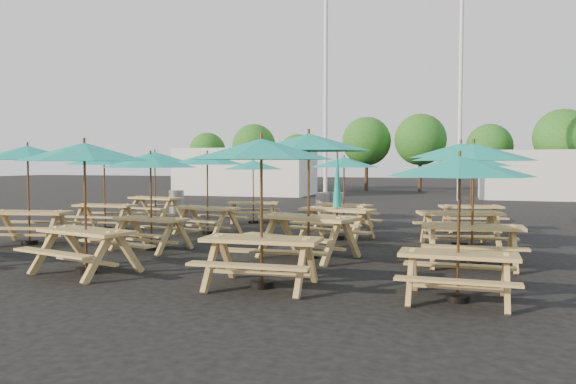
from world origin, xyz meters
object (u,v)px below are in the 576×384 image
(picnic_unit_5, at_px, (151,165))
(picnic_unit_6, at_px, (207,163))
(picnic_unit_8, at_px, (261,156))
(waste_bin_2, at_px, (329,205))
(picnic_unit_14, at_px, (461,156))
(picnic_unit_15, at_px, (472,164))
(waste_bin_0, at_px, (176,202))
(picnic_unit_10, at_px, (337,201))
(picnic_unit_13, at_px, (473,158))
(picnic_unit_9, at_px, (309,148))
(waste_bin_3, at_px, (335,205))
(waste_bin_1, at_px, (324,206))
(picnic_unit_12, at_px, (459,173))
(picnic_unit_11, at_px, (344,166))
(picnic_unit_7, at_px, (253,168))
(picnic_unit_4, at_px, (84,158))
(picnic_unit_2, at_px, (104,163))
(picnic_unit_3, at_px, (155,160))
(picnic_unit_1, at_px, (28,158))

(picnic_unit_5, height_order, picnic_unit_6, picnic_unit_6)
(picnic_unit_8, relative_size, waste_bin_2, 2.65)
(picnic_unit_5, relative_size, picnic_unit_14, 0.85)
(picnic_unit_15, bearing_deg, waste_bin_2, 137.82)
(picnic_unit_14, xyz_separation_m, waste_bin_0, (-10.36, 5.41, -1.65))
(picnic_unit_10, xyz_separation_m, waste_bin_2, (-1.56, 5.53, -0.52))
(picnic_unit_13, relative_size, waste_bin_0, 2.63)
(waste_bin_0, bearing_deg, picnic_unit_15, -12.19)
(picnic_unit_9, height_order, waste_bin_3, picnic_unit_9)
(picnic_unit_13, xyz_separation_m, waste_bin_1, (-4.85, 7.98, -1.58))
(picnic_unit_5, xyz_separation_m, picnic_unit_12, (6.57, -2.77, -0.09))
(picnic_unit_12, bearing_deg, picnic_unit_9, 136.45)
(picnic_unit_6, relative_size, picnic_unit_13, 1.12)
(picnic_unit_5, distance_m, picnic_unit_9, 3.62)
(picnic_unit_6, bearing_deg, waste_bin_3, 81.50)
(picnic_unit_10, xyz_separation_m, picnic_unit_15, (3.22, 2.87, 0.93))
(picnic_unit_8, relative_size, picnic_unit_13, 1.01)
(picnic_unit_11, distance_m, waste_bin_0, 7.61)
(picnic_unit_14, bearing_deg, picnic_unit_11, 124.66)
(waste_bin_1, height_order, waste_bin_3, same)
(picnic_unit_6, bearing_deg, picnic_unit_7, 101.47)
(picnic_unit_4, bearing_deg, waste_bin_3, 94.21)
(picnic_unit_5, distance_m, waste_bin_2, 8.77)
(picnic_unit_15, xyz_separation_m, waste_bin_0, (-10.62, 2.29, -1.44))
(picnic_unit_2, bearing_deg, waste_bin_3, 39.63)
(picnic_unit_9, bearing_deg, picnic_unit_2, 176.49)
(waste_bin_0, bearing_deg, picnic_unit_9, -46.97)
(picnic_unit_10, relative_size, picnic_unit_12, 1.15)
(picnic_unit_8, relative_size, picnic_unit_11, 0.91)
(picnic_unit_3, distance_m, picnic_unit_10, 7.52)
(picnic_unit_8, relative_size, waste_bin_1, 2.65)
(picnic_unit_1, height_order, picnic_unit_15, picnic_unit_1)
(picnic_unit_11, bearing_deg, picnic_unit_9, -67.28)
(picnic_unit_5, distance_m, picnic_unit_11, 6.33)
(picnic_unit_2, bearing_deg, waste_bin_1, 40.40)
(picnic_unit_6, xyz_separation_m, picnic_unit_10, (3.58, 0.03, -0.97))
(picnic_unit_5, height_order, picnic_unit_10, picnic_unit_10)
(picnic_unit_2, height_order, picnic_unit_14, picnic_unit_14)
(picnic_unit_2, height_order, waste_bin_1, picnic_unit_2)
(picnic_unit_5, xyz_separation_m, picnic_unit_7, (0.15, 5.85, -0.11))
(picnic_unit_3, bearing_deg, picnic_unit_15, 10.84)
(picnic_unit_3, xyz_separation_m, picnic_unit_12, (9.90, -8.47, -0.24))
(picnic_unit_6, bearing_deg, picnic_unit_12, -26.01)
(picnic_unit_3, distance_m, picnic_unit_13, 11.57)
(picnic_unit_1, xyz_separation_m, picnic_unit_13, (9.99, 0.21, -0.04))
(picnic_unit_14, bearing_deg, waste_bin_0, 137.51)
(picnic_unit_6, distance_m, picnic_unit_15, 7.38)
(picnic_unit_6, distance_m, waste_bin_0, 6.62)
(picnic_unit_10, bearing_deg, waste_bin_0, 157.94)
(picnic_unit_13, xyz_separation_m, waste_bin_2, (-4.77, 8.35, -1.58))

